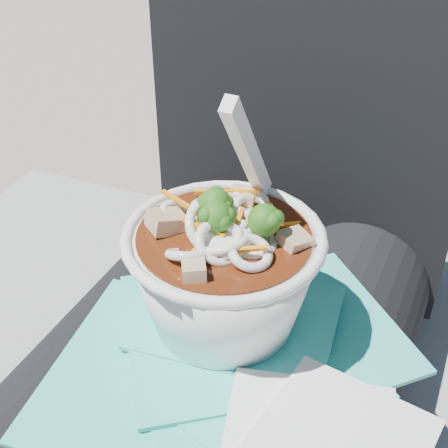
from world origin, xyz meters
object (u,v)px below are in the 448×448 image
at_px(udon_bowl, 225,266).
at_px(lap, 203,401).
at_px(person_body, 243,316).
at_px(plastic_bag, 234,356).

bearing_deg(udon_bowl, lap, -128.83).
distance_m(person_body, plastic_bag, 0.12).
height_order(lap, person_body, person_body).
xyz_separation_m(person_body, udon_bowl, (0.01, -0.08, 0.12)).
relative_size(lap, plastic_bag, 1.53).
xyz_separation_m(plastic_bag, udon_bowl, (-0.02, 0.03, 0.07)).
xyz_separation_m(lap, udon_bowl, (0.01, 0.02, 0.15)).
xyz_separation_m(lap, person_body, (0.00, 0.09, 0.03)).
xyz_separation_m(lap, plastic_bag, (0.03, -0.01, 0.09)).
relative_size(lap, person_body, 0.48).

